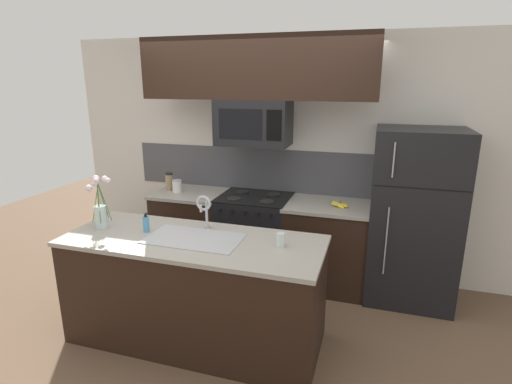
# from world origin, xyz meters

# --- Properties ---
(ground_plane) EXTENTS (10.00, 10.00, 0.00)m
(ground_plane) POSITION_xyz_m (0.00, 0.00, 0.00)
(ground_plane) COLOR brown
(rear_partition) EXTENTS (5.20, 0.10, 2.60)m
(rear_partition) POSITION_xyz_m (0.30, 1.28, 1.30)
(rear_partition) COLOR silver
(rear_partition) RESTS_ON ground
(splash_band) EXTENTS (3.10, 0.01, 0.48)m
(splash_band) POSITION_xyz_m (0.00, 1.22, 1.15)
(splash_band) COLOR #4C4C51
(splash_band) RESTS_ON rear_partition
(back_counter_left) EXTENTS (0.79, 0.65, 0.91)m
(back_counter_left) POSITION_xyz_m (-0.76, 0.90, 0.46)
(back_counter_left) COLOR black
(back_counter_left) RESTS_ON ground
(back_counter_right) EXTENTS (0.86, 0.65, 0.91)m
(back_counter_right) POSITION_xyz_m (0.79, 0.90, 0.46)
(back_counter_right) COLOR black
(back_counter_right) RESTS_ON ground
(stove_range) EXTENTS (0.76, 0.64, 0.93)m
(stove_range) POSITION_xyz_m (0.00, 0.90, 0.46)
(stove_range) COLOR black
(stove_range) RESTS_ON ground
(microwave) EXTENTS (0.74, 0.40, 0.46)m
(microwave) POSITION_xyz_m (0.00, 0.88, 1.71)
(microwave) COLOR black
(upper_cabinet_band) EXTENTS (2.34, 0.34, 0.60)m
(upper_cabinet_band) POSITION_xyz_m (0.04, 0.85, 2.24)
(upper_cabinet_band) COLOR black
(refrigerator) EXTENTS (0.82, 0.74, 1.71)m
(refrigerator) POSITION_xyz_m (1.62, 0.92, 0.85)
(refrigerator) COLOR black
(refrigerator) RESTS_ON ground
(storage_jar_tall) EXTENTS (0.09, 0.09, 0.20)m
(storage_jar_tall) POSITION_xyz_m (-1.04, 0.93, 1.01)
(storage_jar_tall) COLOR #997F5B
(storage_jar_tall) RESTS_ON back_counter_left
(storage_jar_medium) EXTENTS (0.11, 0.11, 0.14)m
(storage_jar_medium) POSITION_xyz_m (-0.90, 0.86, 0.98)
(storage_jar_medium) COLOR silver
(storage_jar_medium) RESTS_ON back_counter_left
(banana_bunch) EXTENTS (0.19, 0.16, 0.08)m
(banana_bunch) POSITION_xyz_m (0.91, 0.84, 0.93)
(banana_bunch) COLOR yellow
(banana_bunch) RESTS_ON back_counter_right
(island_counter) EXTENTS (2.10, 0.81, 0.91)m
(island_counter) POSITION_xyz_m (-0.12, -0.35, 0.46)
(island_counter) COLOR black
(island_counter) RESTS_ON ground
(kitchen_sink) EXTENTS (0.76, 0.43, 0.16)m
(kitchen_sink) POSITION_xyz_m (-0.11, -0.35, 0.84)
(kitchen_sink) COLOR #ADAFB5
(kitchen_sink) RESTS_ON island_counter
(sink_faucet) EXTENTS (0.14, 0.14, 0.31)m
(sink_faucet) POSITION_xyz_m (-0.11, -0.14, 1.11)
(sink_faucet) COLOR #B7BABF
(sink_faucet) RESTS_ON island_counter
(dish_soap_bottle) EXTENTS (0.06, 0.05, 0.16)m
(dish_soap_bottle) POSITION_xyz_m (-0.56, -0.32, 0.98)
(dish_soap_bottle) COLOR #4C93C6
(dish_soap_bottle) RESTS_ON island_counter
(spare_glass) EXTENTS (0.07, 0.07, 0.10)m
(spare_glass) POSITION_xyz_m (0.58, -0.28, 0.96)
(spare_glass) COLOR silver
(spare_glass) RESTS_ON island_counter
(flower_vase) EXTENTS (0.19, 0.19, 0.46)m
(flower_vase) POSITION_xyz_m (-0.97, -0.36, 1.08)
(flower_vase) COLOR silver
(flower_vase) RESTS_ON island_counter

